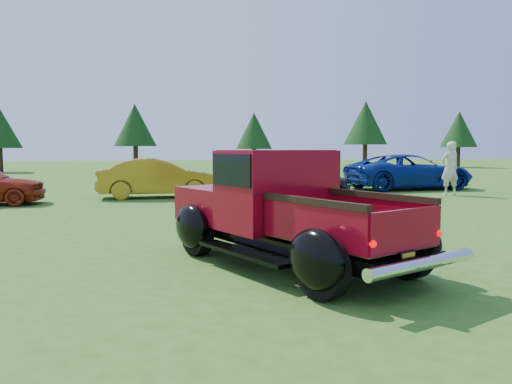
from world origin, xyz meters
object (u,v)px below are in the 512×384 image
(pickup_truck, at_px, (277,209))
(spectator, at_px, (450,168))
(tree_east, at_px, (366,123))
(tree_mid_right, at_px, (254,131))
(tree_far_east, at_px, (459,129))
(show_car_yellow, at_px, (158,178))
(tree_mid_left, at_px, (135,125))
(show_car_grey, at_px, (291,179))
(show_car_blue, at_px, (409,172))

(pickup_truck, bearing_deg, spectator, 21.87)
(tree_east, xyz_separation_m, spectator, (-6.40, -21.73, -2.70))
(tree_mid_right, relative_size, tree_far_east, 0.92)
(pickup_truck, relative_size, show_car_yellow, 1.17)
(tree_mid_left, bearing_deg, show_car_yellow, -86.09)
(tree_mid_right, relative_size, show_car_grey, 1.07)
(pickup_truck, relative_size, show_car_grey, 1.14)
(tree_mid_left, distance_m, show_car_blue, 23.72)
(tree_mid_left, relative_size, spectator, 2.62)
(pickup_truck, xyz_separation_m, show_car_grey, (2.87, 9.53, -0.18))
(pickup_truck, distance_m, show_car_yellow, 10.18)
(tree_mid_right, height_order, tree_far_east, tree_far_east)
(tree_mid_left, relative_size, tree_mid_right, 1.14)
(tree_mid_left, relative_size, tree_east, 0.93)
(show_car_grey, distance_m, show_car_blue, 5.84)
(tree_mid_right, height_order, show_car_yellow, tree_mid_right)
(tree_east, height_order, show_car_grey, tree_east)
(tree_far_east, xyz_separation_m, show_car_grey, (-21.01, -22.00, -2.65))
(tree_east, height_order, tree_far_east, tree_east)
(tree_mid_right, relative_size, tree_east, 0.81)
(show_car_blue, bearing_deg, spectator, 178.76)
(tree_mid_right, xyz_separation_m, show_car_blue, (2.50, -19.57, -2.26))
(tree_mid_right, bearing_deg, show_car_yellow, -109.68)
(show_car_blue, bearing_deg, tree_mid_left, 25.76)
(tree_mid_left, height_order, show_car_yellow, tree_mid_left)
(tree_far_east, bearing_deg, pickup_truck, -127.14)
(tree_east, bearing_deg, pickup_truck, -115.98)
(tree_east, height_order, spectator, tree_east)
(tree_far_east, xyz_separation_m, show_car_blue, (-15.50, -20.07, -2.54))
(tree_far_east, bearing_deg, spectator, -124.11)
(tree_far_east, distance_m, show_car_yellow, 33.44)
(tree_mid_left, relative_size, show_car_grey, 1.21)
(pickup_truck, relative_size, spectator, 2.47)
(tree_east, distance_m, show_car_yellow, 26.46)
(tree_mid_left, height_order, tree_east, tree_east)
(show_car_yellow, relative_size, show_car_blue, 0.79)
(show_car_grey, height_order, show_car_blue, show_car_blue)
(tree_mid_left, bearing_deg, pickup_truck, -84.43)
(tree_mid_right, bearing_deg, pickup_truck, -100.72)
(tree_mid_left, xyz_separation_m, pickup_truck, (3.12, -32.02, -2.60))
(pickup_truck, xyz_separation_m, show_car_blue, (8.38, 11.46, -0.08))
(tree_mid_left, xyz_separation_m, tree_mid_right, (9.00, -1.00, -0.41))
(tree_mid_right, xyz_separation_m, tree_east, (9.00, -0.50, 0.68))
(tree_mid_left, height_order, show_car_grey, tree_mid_left)
(tree_east, height_order, show_car_yellow, tree_east)
(tree_mid_right, distance_m, tree_east, 9.04)
(show_car_grey, xyz_separation_m, show_car_blue, (5.51, 1.93, 0.11))
(tree_mid_left, bearing_deg, tree_east, -4.76)
(tree_mid_left, xyz_separation_m, show_car_grey, (5.99, -22.50, -2.78))
(spectator, bearing_deg, tree_east, -110.56)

